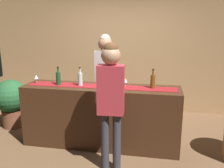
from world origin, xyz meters
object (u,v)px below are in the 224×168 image
object	(u,v)px
wine_glass_mid_counter	(125,81)
potted_plant_tall	(11,100)
wine_bottle_clear	(80,79)
wine_bottle_amber	(153,81)
wine_glass_near_customer	(36,77)
wine_bottle_green	(58,78)
bartender	(105,72)
customer_sipping	(111,94)

from	to	relation	value
wine_glass_mid_counter	potted_plant_tall	size ratio (longest dim) A/B	0.16
wine_bottle_clear	wine_bottle_amber	xyz separation A→B (m)	(1.14, 0.06, 0.00)
wine_glass_near_customer	wine_glass_mid_counter	world-z (taller)	same
wine_bottle_green	wine_glass_near_customer	world-z (taller)	wine_bottle_green
wine_bottle_green	bartender	bearing A→B (deg)	43.42
wine_glass_near_customer	customer_sipping	bearing A→B (deg)	-26.48
bartender	wine_bottle_clear	bearing A→B (deg)	76.77
wine_bottle_green	bartender	xyz separation A→B (m)	(0.64, 0.61, 0.01)
wine_bottle_amber	customer_sipping	bearing A→B (deg)	-125.35
wine_bottle_green	wine_bottle_amber	xyz separation A→B (m)	(1.50, 0.07, 0.00)
wine_glass_near_customer	wine_bottle_amber	bearing A→B (deg)	0.80
wine_bottle_clear	wine_glass_near_customer	size ratio (longest dim) A/B	2.10
wine_bottle_green	potted_plant_tall	distance (m)	1.36
potted_plant_tall	wine_glass_mid_counter	bearing A→B (deg)	-9.03
wine_glass_near_customer	wine_glass_mid_counter	bearing A→B (deg)	0.72
wine_bottle_clear	potted_plant_tall	xyz separation A→B (m)	(-1.53, 0.40, -0.57)
wine_bottle_amber	wine_glass_near_customer	bearing A→B (deg)	-179.20
customer_sipping	wine_bottle_clear	bearing A→B (deg)	129.26
wine_glass_near_customer	potted_plant_tall	xyz separation A→B (m)	(-0.76, 0.38, -0.56)
wine_bottle_green	potted_plant_tall	bearing A→B (deg)	160.29
wine_bottle_amber	bartender	world-z (taller)	bartender
wine_bottle_green	wine_glass_mid_counter	bearing A→B (deg)	3.25
potted_plant_tall	customer_sipping	bearing A→B (deg)	-26.43
wine_bottle_green	potted_plant_tall	xyz separation A→B (m)	(-1.17, 0.42, -0.57)
wine_bottle_amber	wine_bottle_green	bearing A→B (deg)	-177.36
customer_sipping	potted_plant_tall	bearing A→B (deg)	149.62
wine_bottle_clear	wine_bottle_amber	world-z (taller)	same
wine_bottle_green	wine_glass_near_customer	bearing A→B (deg)	174.06
wine_glass_mid_counter	customer_sipping	distance (m)	0.72
bartender	wine_bottle_amber	bearing A→B (deg)	159.83
wine_glass_mid_counter	wine_glass_near_customer	bearing A→B (deg)	-179.28
wine_glass_near_customer	bartender	bearing A→B (deg)	28.29
wine_bottle_amber	customer_sipping	distance (m)	0.89
wine_glass_mid_counter	bartender	size ratio (longest dim) A/B	0.08
potted_plant_tall	wine_bottle_amber	bearing A→B (deg)	-7.44
wine_bottle_clear	wine_glass_mid_counter	distance (m)	0.72
wine_bottle_amber	customer_sipping	world-z (taller)	customer_sipping
wine_glass_near_customer	potted_plant_tall	world-z (taller)	wine_glass_near_customer
bartender	potted_plant_tall	world-z (taller)	bartender
wine_bottle_clear	bartender	size ratio (longest dim) A/B	0.17
wine_glass_near_customer	wine_bottle_clear	bearing A→B (deg)	-2.20
bartender	customer_sipping	xyz separation A→B (m)	(0.35, -1.26, -0.04)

